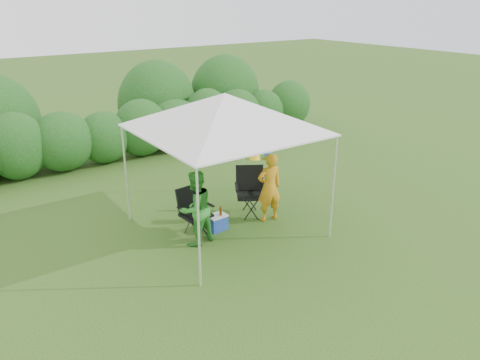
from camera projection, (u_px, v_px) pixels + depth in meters
ground at (240, 237)px, 9.38m from camera, size 70.00×70.00×0.00m
hedge at (124, 132)px, 13.68m from camera, size 14.29×1.53×1.80m
canopy at (225, 112)px, 8.86m from camera, size 3.10×3.10×2.83m
chair_right at (250, 188)px, 10.24m from camera, size 0.83×0.82×1.07m
chair_left at (193, 208)px, 9.36m from camera, size 0.65×0.60×0.98m
man at (269, 187)px, 9.87m from camera, size 0.60×0.45×1.51m
woman at (196, 208)px, 8.90m from camera, size 0.83×0.71×1.50m
cooler at (217, 222)px, 9.64m from camera, size 0.41×0.31×0.33m
bottle at (221, 211)px, 9.54m from camera, size 0.06×0.06×0.21m
lawn_toy at (259, 154)px, 13.92m from camera, size 0.64×0.54×0.32m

